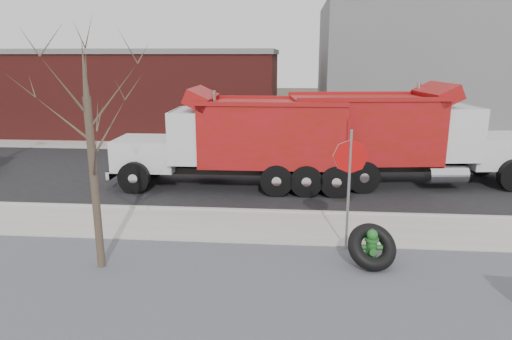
# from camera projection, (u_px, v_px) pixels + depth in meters

# --- Properties ---
(ground) EXTENTS (120.00, 120.00, 0.00)m
(ground) POSITION_uv_depth(u_px,v_px,m) (247.00, 231.00, 13.04)
(ground) COLOR #383328
(ground) RESTS_ON ground
(gravel_verge) EXTENTS (60.00, 5.00, 0.03)m
(gravel_verge) POSITION_uv_depth(u_px,v_px,m) (231.00, 291.00, 9.66)
(gravel_verge) COLOR slate
(gravel_verge) RESTS_ON ground
(sidewalk) EXTENTS (60.00, 2.50, 0.06)m
(sidewalk) POSITION_uv_depth(u_px,v_px,m) (248.00, 226.00, 13.28)
(sidewalk) COLOR #9E9B93
(sidewalk) RESTS_ON ground
(curb) EXTENTS (60.00, 0.15, 0.11)m
(curb) POSITION_uv_depth(u_px,v_px,m) (252.00, 211.00, 14.53)
(curb) COLOR #9E9B93
(curb) RESTS_ON ground
(road) EXTENTS (60.00, 9.40, 0.02)m
(road) POSITION_uv_depth(u_px,v_px,m) (263.00, 175.00, 19.13)
(road) COLOR black
(road) RESTS_ON ground
(far_sidewalk) EXTENTS (60.00, 2.00, 0.06)m
(far_sidewalk) POSITION_uv_depth(u_px,v_px,m) (270.00, 148.00, 24.63)
(far_sidewalk) COLOR #9E9B93
(far_sidewalk) RESTS_ON ground
(building_grey) EXTENTS (12.00, 10.00, 8.00)m
(building_grey) POSITION_uv_depth(u_px,v_px,m) (418.00, 70.00, 28.73)
(building_grey) COLOR slate
(building_grey) RESTS_ON ground
(building_brick) EXTENTS (20.20, 8.20, 5.30)m
(building_brick) POSITION_uv_depth(u_px,v_px,m) (121.00, 91.00, 29.64)
(building_brick) COLOR maroon
(building_brick) RESTS_ON ground
(bare_tree) EXTENTS (3.20, 3.20, 5.20)m
(bare_tree) POSITION_uv_depth(u_px,v_px,m) (90.00, 129.00, 9.99)
(bare_tree) COLOR #382D23
(bare_tree) RESTS_ON ground
(fire_hydrant) EXTENTS (0.52, 0.50, 0.93)m
(fire_hydrant) POSITION_uv_depth(u_px,v_px,m) (371.00, 249.00, 10.75)
(fire_hydrant) COLOR #296C2D
(fire_hydrant) RESTS_ON ground
(truck_tire) EXTENTS (1.40, 1.30, 1.09)m
(truck_tire) POSITION_uv_depth(u_px,v_px,m) (372.00, 247.00, 10.67)
(truck_tire) COLOR black
(truck_tire) RESTS_ON ground
(stop_sign) EXTENTS (0.85, 0.07, 3.13)m
(stop_sign) POSITION_uv_depth(u_px,v_px,m) (350.00, 171.00, 11.25)
(stop_sign) COLOR gray
(stop_sign) RESTS_ON ground
(dump_truck_red_a) EXTENTS (9.68, 3.67, 3.83)m
(dump_truck_red_a) POSITION_uv_depth(u_px,v_px,m) (396.00, 135.00, 17.31)
(dump_truck_red_a) COLOR black
(dump_truck_red_a) RESTS_ON ground
(dump_truck_red_b) EXTENTS (8.79, 2.62, 3.69)m
(dump_truck_red_b) POSITION_uv_depth(u_px,v_px,m) (242.00, 138.00, 16.93)
(dump_truck_red_b) COLOR black
(dump_truck_red_b) RESTS_ON ground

